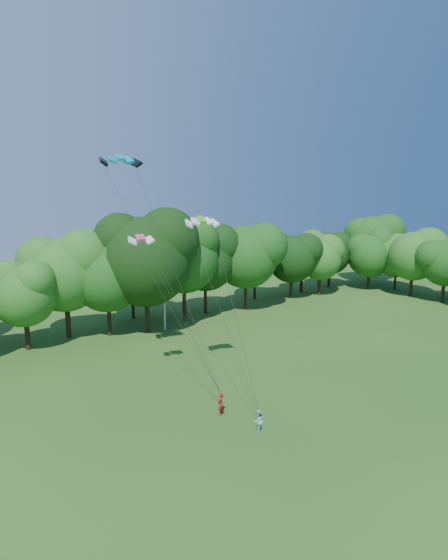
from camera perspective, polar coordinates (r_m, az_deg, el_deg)
ground at (r=27.06m, az=20.42°, el=-24.37°), size 160.00×160.00×0.00m
utility_pole at (r=50.63m, az=-7.81°, el=-2.20°), size 1.52×0.19×7.58m
kite_flyer_left at (r=32.18m, az=-0.42°, el=-15.85°), size 0.73×0.67×1.67m
kite_flyer_right at (r=30.29m, az=4.49°, el=-17.85°), size 0.81×0.67×1.54m
kite_teal at (r=35.41m, az=-13.50°, el=15.32°), size 3.19×1.66×0.63m
kite_green at (r=33.63m, az=-2.97°, el=7.91°), size 2.69×1.64×0.55m
kite_pink at (r=33.37m, az=-10.85°, el=5.48°), size 2.02×1.21×0.45m
tree_back_center at (r=48.89m, az=-10.29°, el=4.53°), size 11.04×11.04×16.05m
tree_back_east at (r=70.72m, az=10.19°, el=3.43°), size 6.93×6.93×10.08m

